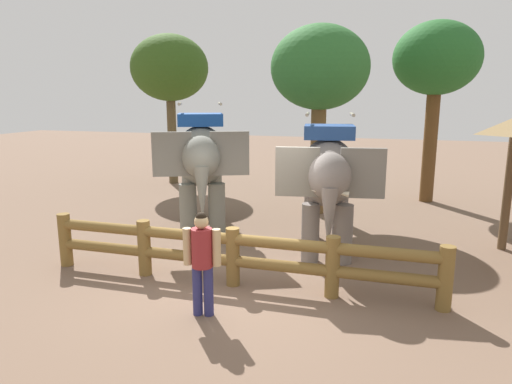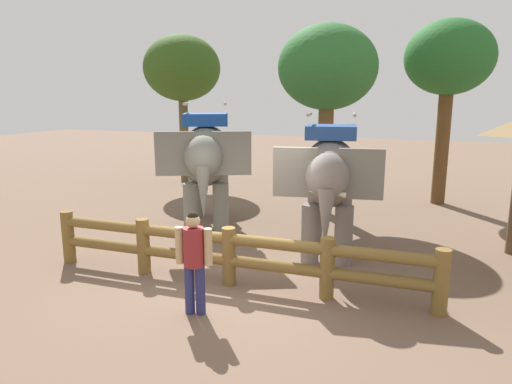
% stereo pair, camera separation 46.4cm
% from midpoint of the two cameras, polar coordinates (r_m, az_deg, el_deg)
% --- Properties ---
extents(ground_plane, '(60.00, 60.00, 0.00)m').
position_cam_midpoint_polar(ground_plane, '(8.29, -4.83, -11.74)').
color(ground_plane, brown).
extents(log_fence, '(7.23, 0.24, 1.05)m').
position_cam_midpoint_polar(log_fence, '(8.20, -4.52, -7.46)').
color(log_fence, brown).
rests_on(log_fence, ground).
extents(elephant_near_left, '(2.75, 3.73, 3.14)m').
position_cam_midpoint_polar(elephant_near_left, '(11.49, -7.91, 4.01)').
color(elephant_near_left, gray).
rests_on(elephant_near_left, ground).
extents(elephant_center, '(2.00, 3.51, 2.96)m').
position_cam_midpoint_polar(elephant_center, '(9.68, 7.53, 1.94)').
color(elephant_center, slate).
rests_on(elephant_center, ground).
extents(tourist_woman_in_black, '(0.57, 0.36, 1.63)m').
position_cam_midpoint_polar(tourist_woman_in_black, '(7.07, -8.56, -7.90)').
color(tourist_woman_in_black, navy).
rests_on(tourist_woman_in_black, ground).
extents(tree_far_left, '(2.84, 2.84, 5.50)m').
position_cam_midpoint_polar(tree_far_left, '(17.84, -11.37, 14.64)').
color(tree_far_left, brown).
rests_on(tree_far_left, ground).
extents(tree_back_center, '(2.58, 2.58, 5.50)m').
position_cam_midpoint_polar(tree_back_center, '(15.30, 20.55, 14.84)').
color(tree_back_center, brown).
rests_on(tree_back_center, ground).
extents(tree_far_right, '(2.67, 2.67, 5.18)m').
position_cam_midpoint_polar(tree_far_right, '(12.98, 6.85, 14.67)').
color(tree_far_right, brown).
rests_on(tree_far_right, ground).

